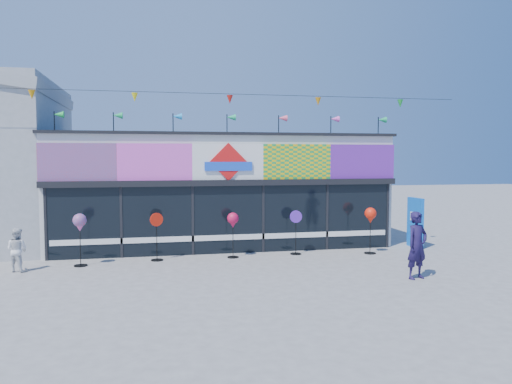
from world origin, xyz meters
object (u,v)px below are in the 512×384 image
object	(u,v)px
spinner_1	(157,235)
child	(17,250)
spinner_2	(233,222)
spinner_0	(80,224)
adult_man	(417,245)
spinner_4	(370,217)
spinner_3	(296,231)
blue_sign	(415,222)

from	to	relation	value
spinner_1	child	size ratio (longest dim) A/B	1.21
spinner_1	spinner_2	xyz separation A→B (m)	(2.42, -0.03, 0.38)
spinner_0	adult_man	bearing A→B (deg)	-20.92
spinner_0	child	bearing A→B (deg)	-166.97
spinner_1	adult_man	distance (m)	7.80
spinner_2	child	world-z (taller)	spinner_2
spinner_0	spinner_4	world-z (taller)	spinner_0
spinner_1	spinner_0	bearing A→B (deg)	-171.12
spinner_1	spinner_2	bearing A→B (deg)	-0.78
spinner_1	spinner_4	size ratio (longest dim) A/B	0.97
spinner_4	spinner_1	bearing A→B (deg)	177.54
child	spinner_0	bearing A→B (deg)	-143.38
spinner_2	child	size ratio (longest dim) A/B	1.18
spinner_2	child	bearing A→B (deg)	-173.67
spinner_3	spinner_4	xyz separation A→B (m)	(2.49, -0.40, 0.47)
spinner_3	child	bearing A→B (deg)	-174.37
spinner_2	spinner_0	bearing A→B (deg)	-176.10
spinner_3	adult_man	world-z (taller)	adult_man
child	spinner_3	bearing A→B (deg)	-150.78
blue_sign	spinner_2	size ratio (longest dim) A/B	1.22
spinner_4	adult_man	xyz separation A→B (m)	(-0.26, -3.51, -0.35)
adult_man	spinner_0	bearing A→B (deg)	140.89
spinner_3	spinner_4	world-z (taller)	spinner_4
blue_sign	spinner_0	xyz separation A→B (m)	(-11.42, -0.84, 0.36)
spinner_1	spinner_3	xyz separation A→B (m)	(4.58, 0.10, -0.02)
spinner_0	spinner_4	bearing A→B (deg)	0.29
spinner_0	child	distance (m)	1.82
spinner_1	adult_man	bearing A→B (deg)	-29.25
spinner_2	spinner_4	distance (m)	4.65
spinner_4	adult_man	world-z (taller)	adult_man
spinner_4	adult_man	distance (m)	3.53
spinner_1	spinner_3	world-z (taller)	spinner_1
spinner_4	spinner_3	bearing A→B (deg)	170.79
spinner_1	blue_sign	bearing A→B (deg)	3.02
spinner_1	spinner_4	world-z (taller)	spinner_4
blue_sign	spinner_3	xyz separation A→B (m)	(-4.59, -0.38, -0.12)
spinner_3	spinner_1	bearing A→B (deg)	-178.74
spinner_3	spinner_2	bearing A→B (deg)	-176.46
spinner_0	spinner_1	size ratio (longest dim) A/B	1.05
spinner_0	spinner_1	world-z (taller)	spinner_0
blue_sign	spinner_0	distance (m)	11.45
spinner_0	spinner_1	bearing A→B (deg)	8.88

